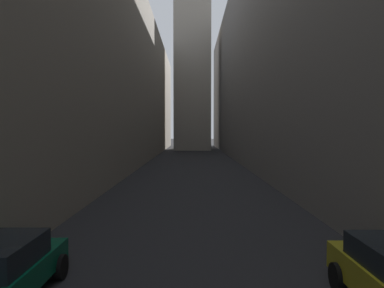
# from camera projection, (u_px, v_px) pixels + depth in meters

# --- Properties ---
(ground_plane) EXTENTS (264.00, 264.00, 0.00)m
(ground_plane) POSITION_uv_depth(u_px,v_px,m) (191.00, 167.00, 39.13)
(ground_plane) COLOR #232326
(building_block_left) EXTENTS (13.36, 108.00, 20.16)m
(building_block_left) POSITION_uv_depth(u_px,v_px,m) (81.00, 74.00, 40.71)
(building_block_left) COLOR gray
(building_block_left) RESTS_ON ground
(building_block_right) EXTENTS (11.62, 108.00, 24.19)m
(building_block_right) POSITION_uv_depth(u_px,v_px,m) (294.00, 56.00, 40.73)
(building_block_right) COLOR slate
(building_block_right) RESTS_ON ground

